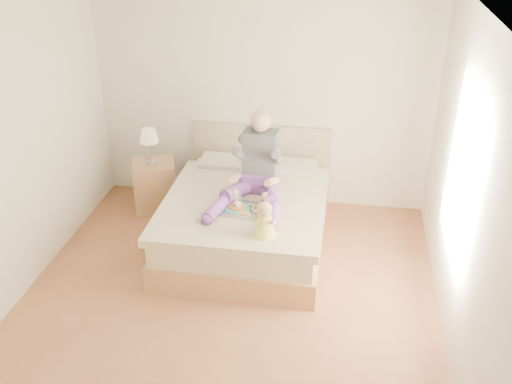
% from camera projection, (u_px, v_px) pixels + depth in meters
% --- Properties ---
extents(room, '(4.02, 4.22, 2.71)m').
position_uv_depth(room, '(234.00, 158.00, 4.81)').
color(room, brown).
rests_on(room, ground).
extents(bed, '(1.70, 2.18, 1.00)m').
position_uv_depth(bed, '(248.00, 215.00, 6.32)').
color(bed, '#9C6E49').
rests_on(bed, ground).
extents(nightstand, '(0.62, 0.58, 0.61)m').
position_uv_depth(nightstand, '(155.00, 185.00, 6.99)').
color(nightstand, '#9C6E49').
rests_on(nightstand, ground).
extents(lamp, '(0.22, 0.22, 0.44)m').
position_uv_depth(lamp, '(149.00, 138.00, 6.65)').
color(lamp, '#BABDC2').
rests_on(lamp, nightstand).
extents(adult, '(0.77, 1.12, 0.92)m').
position_uv_depth(adult, '(257.00, 172.00, 6.01)').
color(adult, '#663688').
rests_on(adult, bed).
extents(tray, '(0.49, 0.41, 0.13)m').
position_uv_depth(tray, '(246.00, 208.00, 5.80)').
color(tray, '#BABDC2').
rests_on(tray, bed).
extents(baby, '(0.26, 0.32, 0.36)m').
position_uv_depth(baby, '(265.00, 222.00, 5.34)').
color(baby, '#EDEA4A').
rests_on(baby, bed).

